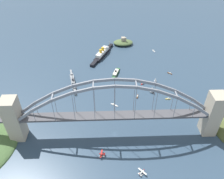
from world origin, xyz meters
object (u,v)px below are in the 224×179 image
at_px(harbor_ferry_steamer, 116,73).
at_px(small_boat_1, 152,89).
at_px(ocean_liner, 102,53).
at_px(small_boat_6, 154,51).
at_px(seaplane_second_in_formation, 102,154).
at_px(small_boat_2, 168,99).
at_px(fort_island_mid_harbor, 123,42).
at_px(small_boat_8, 114,105).
at_px(small_boat_0, 143,82).
at_px(small_boat_4, 156,80).
at_px(seaplane_taxiing_near_bridge, 142,172).
at_px(small_boat_3, 134,112).
at_px(harbor_arch_bridge, 114,115).
at_px(small_boat_7, 170,73).
at_px(small_boat_5, 137,97).
at_px(naval_cruiser, 73,81).

xyz_separation_m(harbor_ferry_steamer, small_boat_1, (53.23, -51.96, 3.47)).
height_order(ocean_liner, small_boat_6, ocean_liner).
relative_size(seaplane_second_in_formation, small_boat_1, 0.88).
distance_m(harbor_ferry_steamer, small_boat_2, 101.95).
height_order(fort_island_mid_harbor, small_boat_1, fort_island_mid_harbor).
relative_size(seaplane_second_in_formation, small_boat_8, 1.03).
height_order(small_boat_0, small_boat_4, small_boat_0).
distance_m(seaplane_taxiing_near_bridge, seaplane_second_in_formation, 48.83).
relative_size(ocean_liner, seaplane_taxiing_near_bridge, 8.86).
bearing_deg(small_boat_0, small_boat_1, -63.88).
distance_m(harbor_ferry_steamer, seaplane_second_in_formation, 166.55).
bearing_deg(small_boat_0, small_boat_3, -107.46).
bearing_deg(fort_island_mid_harbor, seaplane_second_in_formation, -99.27).
bearing_deg(harbor_ferry_steamer, small_boat_6, 44.38).
bearing_deg(seaplane_second_in_formation, ocean_liner, 89.76).
height_order(harbor_arch_bridge, small_boat_7, harbor_arch_bridge).
distance_m(small_boat_6, small_boat_7, 82.03).
xyz_separation_m(ocean_liner, small_boat_5, (52.67, -126.78, -4.16)).
xyz_separation_m(harbor_ferry_steamer, seaplane_second_in_formation, (-24.01, -164.81, -0.29)).
bearing_deg(small_boat_1, harbor_ferry_steamer, 135.69).
height_order(small_boat_6, small_boat_7, small_boat_7).
height_order(harbor_arch_bridge, small_boat_1, harbor_arch_bridge).
bearing_deg(naval_cruiser, harbor_ferry_steamer, 17.52).
bearing_deg(small_boat_4, fort_island_mid_harbor, 107.61).
bearing_deg(small_boat_5, small_boat_6, 70.19).
bearing_deg(ocean_liner, small_boat_5, -67.44).
xyz_separation_m(harbor_ferry_steamer, small_boat_3, (20.30, -99.46, 1.49)).
relative_size(harbor_arch_bridge, harbor_ferry_steamer, 8.71).
bearing_deg(harbor_arch_bridge, harbor_ferry_steamer, 86.37).
bearing_deg(fort_island_mid_harbor, ocean_liner, -133.55).
bearing_deg(small_boat_5, seaplane_second_in_formation, -117.66).
height_order(harbor_arch_bridge, seaplane_second_in_formation, harbor_arch_bridge).
bearing_deg(naval_cruiser, small_boat_1, -13.34).
bearing_deg(small_boat_6, small_boat_2, -92.23).
distance_m(small_boat_2, small_boat_7, 69.72).
bearing_deg(small_boat_8, harbor_arch_bridge, -92.54).
bearing_deg(small_boat_2, small_boat_1, 141.14).
distance_m(small_boat_1, small_boat_3, 57.84).
distance_m(harbor_arch_bridge, small_boat_7, 168.66).
relative_size(ocean_liner, small_boat_0, 9.77).
bearing_deg(small_boat_2, small_boat_5, 171.40).
height_order(seaplane_taxiing_near_bridge, small_boat_8, seaplane_taxiing_near_bridge).
relative_size(naval_cruiser, small_boat_6, 7.33).
bearing_deg(fort_island_mid_harbor, harbor_arch_bridge, -96.88).
bearing_deg(small_boat_3, seaplane_second_in_formation, -124.14).
bearing_deg(naval_cruiser, fort_island_mid_harbor, 55.31).
bearing_deg(small_boat_0, small_boat_5, -111.04).
bearing_deg(seaplane_second_in_formation, harbor_arch_bridge, 64.04).
height_order(ocean_liner, small_boat_2, ocean_liner).
distance_m(small_boat_1, small_boat_7, 64.28).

